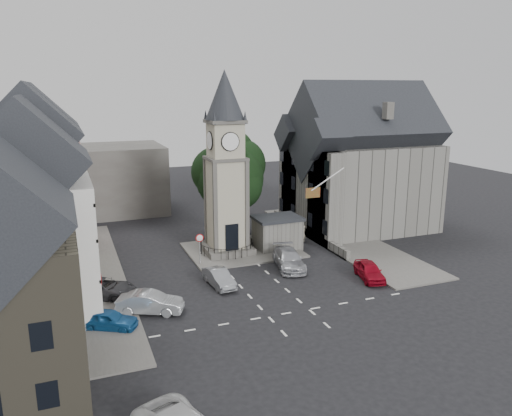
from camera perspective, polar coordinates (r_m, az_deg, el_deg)
name	(u,v)px	position (r m, az deg, el deg)	size (l,w,h in m)	color
ground	(259,284)	(38.93, 0.33, -8.65)	(120.00, 120.00, 0.00)	black
pavement_west	(85,278)	(42.15, -19.00, -7.55)	(6.00, 30.00, 0.14)	#595651
pavement_east	(341,238)	(50.75, 9.68, -3.40)	(6.00, 26.00, 0.14)	#595651
central_island	(242,250)	(46.43, -1.58, -4.81)	(10.00, 8.00, 0.16)	#595651
road_markings	(289,313)	(34.31, 3.78, -11.87)	(20.00, 8.00, 0.01)	silver
clock_tower	(226,165)	(44.06, -3.49, 4.94)	(4.86, 4.86, 16.25)	#4C4944
stone_shelter	(277,233)	(46.70, 2.44, -2.82)	(4.30, 3.30, 3.08)	#63615B
town_tree	(230,168)	(49.55, -3.04, 4.57)	(7.20, 7.20, 10.80)	black
warning_sign_post	(200,243)	(42.18, -6.45, -4.03)	(0.70, 0.19, 2.85)	black
terrace_pink	(39,178)	(50.23, -23.52, 3.12)	(8.10, 7.60, 12.80)	tan
terrace_cream	(36,195)	(42.36, -23.85, 1.32)	(8.10, 7.60, 12.80)	#F3E7CB
terrace_tudor	(32,226)	(34.66, -24.25, -1.92)	(8.10, 7.60, 12.00)	silver
backdrop_west	(77,181)	(62.45, -19.77, 2.90)	(20.00, 10.00, 8.00)	#4C4944
east_building	(358,170)	(53.70, 11.61, 4.24)	(14.40, 11.40, 12.60)	#63615B
east_boundary_wall	(307,232)	(51.00, 5.84, -2.74)	(0.40, 16.00, 0.90)	#63615B
flagpole	(328,179)	(43.79, 8.20, 3.28)	(3.68, 0.10, 2.74)	white
car_west_blue	(108,319)	(33.26, -16.53, -12.12)	(1.48, 3.69, 1.26)	#1B5897
car_west_silver	(150,303)	(34.71, -12.02, -10.53)	(1.54, 4.42, 1.46)	#B0B4B8
car_west_grey	(101,288)	(38.02, -17.24, -8.74)	(2.29, 4.96, 1.38)	#343437
car_island_silver	(219,278)	(38.43, -4.25, -7.96)	(1.36, 3.90, 1.28)	gray
car_island_east	(289,259)	(42.09, 3.77, -5.84)	(2.11, 5.19, 1.51)	#B2B4BA
car_east_red	(369,271)	(40.61, 12.83, -7.00)	(1.62, 4.03, 1.37)	maroon
pedestrian	(303,234)	(49.04, 5.42, -2.95)	(0.60, 0.39, 1.65)	beige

